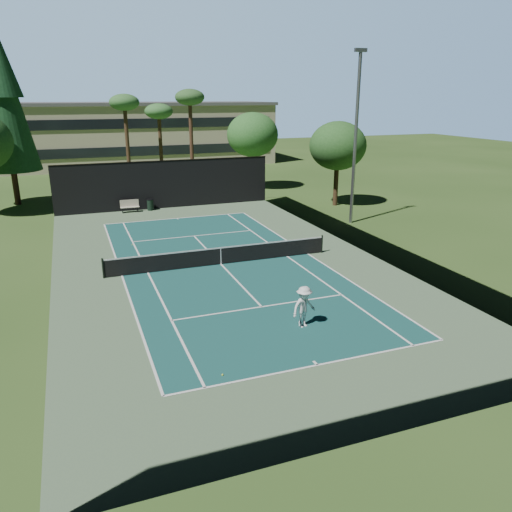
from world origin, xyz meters
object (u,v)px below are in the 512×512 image
Objects in this scene: tennis_ball_a at (223,375)px; tennis_ball_b at (202,254)px; tennis_ball_d at (132,245)px; tennis_ball_c at (235,246)px; tennis_net at (221,255)px; player at (304,307)px; park_bench at (130,206)px; trash_bin at (150,205)px.

tennis_ball_a is 1.26× the size of tennis_ball_b.
tennis_ball_c is at bearing -24.08° from tennis_ball_d.
tennis_net is 204.17× the size of tennis_ball_d.
park_bench is at bearing 83.60° from player.
park_bench is (-2.61, 13.29, 0.52)m from tennis_ball_b.
tennis_ball_b is at bearing -78.90° from park_bench.
tennis_ball_a reaches higher than tennis_ball_d.
tennis_ball_b is at bearing -86.11° from trash_bin.
tennis_ball_a is at bearing -106.45° from tennis_net.
tennis_ball_d is (-6.08, 2.72, -0.01)m from tennis_ball_c.
tennis_net is at bearing 79.95° from player.
player is 30.63× the size of tennis_ball_b.
tennis_ball_c is at bearing 19.23° from tennis_ball_b.
player is at bearing -70.52° from tennis_ball_d.
trash_bin is (-1.47, 15.56, -0.08)m from tennis_net.
trash_bin is (2.77, 9.87, 0.45)m from tennis_ball_d.
tennis_ball_d is 9.81m from park_bench.
tennis_net reaches higher than tennis_ball_b.
tennis_ball_c reaches higher than tennis_ball_b.
park_bench reaches higher than tennis_ball_b.
tennis_ball_a is (-4.26, -2.50, -0.85)m from player.
tennis_ball_b is 2.54m from tennis_ball_c.
park_bench is 1.70m from trash_bin.
park_bench is at bearing 83.72° from tennis_ball_d.
tennis_net reaches higher than tennis_ball_d.
tennis_ball_b is 0.04× the size of park_bench.
tennis_net reaches higher than trash_bin.
tennis_net reaches higher than tennis_ball_c.
park_bench is at bearing 101.59° from tennis_net.
tennis_ball_d is 10.26m from trash_bin.
tennis_ball_c is at bearing 58.13° from tennis_net.
player reaches higher than park_bench.
trash_bin is at bearing 86.00° from tennis_ball_a.
tennis_net is 15.74m from park_bench.
player is at bearing -84.13° from tennis_net.
park_bench reaches higher than trash_bin.
player is 24.62m from park_bench.
trash_bin reaches higher than tennis_ball_c.
tennis_ball_a is (-3.35, -11.35, -0.52)m from tennis_net.
tennis_ball_d is at bearing 92.96° from tennis_ball_a.
tennis_net reaches higher than tennis_ball_a.
player is 15.45m from tennis_ball_d.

